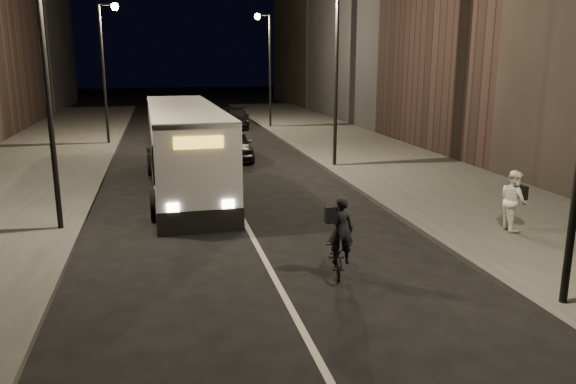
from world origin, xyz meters
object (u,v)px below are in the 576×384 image
streetlight_right_far (266,55)px  car_far (236,118)px  city_bus (184,144)px  pedestrian_woman (513,200)px  streetlight_right_mid (331,54)px  streetlight_left_far (107,55)px  streetlight_left_near (54,51)px  car_mid (173,129)px  cyclist_on_bicycle (338,248)px  car_near (233,144)px

streetlight_right_far → car_far: streetlight_right_far is taller
city_bus → pedestrian_woman: size_ratio=6.88×
pedestrian_woman → streetlight_right_mid: bearing=18.5°
streetlight_left_far → car_far: (8.50, 7.10, -4.66)m
streetlight_left_near → streetlight_right_mid: bearing=36.9°
city_bus → streetlight_left_near: bearing=-127.4°
streetlight_left_near → streetlight_right_far: bearing=66.0°
streetlight_right_far → streetlight_left_near: (-10.66, -24.00, 0.00)m
car_mid → car_far: car_far is taller
pedestrian_woman → cyclist_on_bicycle: bearing=114.1°
streetlight_right_far → streetlight_left_near: 26.26m
car_near → streetlight_right_mid: bearing=-38.4°
streetlight_left_near → pedestrian_woman: size_ratio=4.48×
streetlight_right_mid → streetlight_left_far: size_ratio=1.00×
streetlight_left_near → car_near: size_ratio=1.78×
cyclist_on_bicycle → streetlight_left_near: bearing=158.1°
streetlight_right_mid → streetlight_left_far: bearing=136.8°
cyclist_on_bicycle → pedestrian_woman: bearing=31.2°
streetlight_right_far → cyclist_on_bicycle: size_ratio=4.03×
streetlight_right_mid → pedestrian_woman: size_ratio=4.48×
streetlight_right_mid → car_mid: streetlight_right_mid is taller
streetlight_left_far → car_mid: streetlight_left_far is taller
city_bus → car_mid: bearing=88.8°
cyclist_on_bicycle → streetlight_right_mid: bearing=88.1°
city_bus → car_near: city_bus is taller
cyclist_on_bicycle → car_far: cyclist_on_bicycle is taller
city_bus → car_far: city_bus is taller
car_near → city_bus: bearing=-111.6°
streetlight_left_near → car_far: streetlight_left_near is taller
cyclist_on_bicycle → car_mid: cyclist_on_bicycle is taller
streetlight_right_far → streetlight_left_far: (-10.66, -6.00, 0.00)m
city_bus → car_near: (2.76, 6.38, -1.04)m
streetlight_left_far → car_mid: (3.66, 2.01, -4.75)m
streetlight_left_near → pedestrian_woman: 14.00m
city_bus → streetlight_right_far: bearing=68.3°
pedestrian_woman → streetlight_right_far: bearing=11.8°
pedestrian_woman → car_near: 16.07m
streetlight_right_mid → city_bus: bearing=-157.6°
city_bus → cyclist_on_bicycle: 10.73m
car_mid → cyclist_on_bicycle: bearing=97.2°
pedestrian_woman → car_far: size_ratio=0.38×
pedestrian_woman → car_far: pedestrian_woman is taller
streetlight_left_far → car_mid: 6.33m
streetlight_right_far → car_mid: (-7.00, -3.99, -4.75)m
streetlight_left_near → cyclist_on_bicycle: size_ratio=4.03×
streetlight_left_far → car_far: streetlight_left_far is taller
streetlight_left_far → streetlight_left_near: bearing=-90.0°
car_mid → streetlight_left_near: bearing=79.5°
streetlight_left_far → car_near: bearing=-44.9°
streetlight_right_far → streetlight_left_near: size_ratio=1.00×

